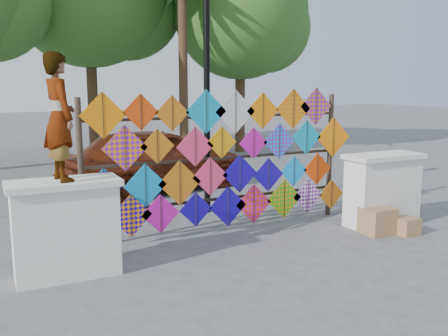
{
  "coord_description": "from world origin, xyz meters",
  "views": [
    {
      "loc": [
        -3.61,
        -6.69,
        2.5
      ],
      "look_at": [
        -0.03,
        0.6,
        1.12
      ],
      "focal_mm": 40.0,
      "sensor_mm": 36.0,
      "label": 1
    }
  ],
  "objects": [
    {
      "name": "lamppost",
      "position": [
        0.3,
        2.0,
        2.69
      ],
      "size": [
        0.28,
        0.28,
        4.46
      ],
      "color": "black",
      "rests_on": "ground"
    },
    {
      "name": "cardboard_box_far",
      "position": [
        2.68,
        -0.83,
        0.14
      ],
      "size": [
        0.34,
        0.32,
        0.29
      ],
      "primitive_type": "cube",
      "color": "#9B704B",
      "rests_on": "ground"
    },
    {
      "name": "parapet_left",
      "position": [
        -2.7,
        -0.2,
        0.65
      ],
      "size": [
        1.4,
        0.65,
        1.28
      ],
      "color": "silver",
      "rests_on": "ground"
    },
    {
      "name": "ground",
      "position": [
        0.0,
        0.0,
        0.0
      ],
      "size": [
        80.0,
        80.0,
        0.0
      ],
      "primitive_type": "plane",
      "color": "slate",
      "rests_on": "ground"
    },
    {
      "name": "vendor_woman",
      "position": [
        -2.7,
        -0.2,
        2.08
      ],
      "size": [
        0.48,
        0.64,
        1.6
      ],
      "primitive_type": "imported",
      "rotation": [
        0.0,
        0.0,
        1.75
      ],
      "color": "#99999E",
      "rests_on": "parapet_left"
    },
    {
      "name": "palm_tree",
      "position": [
        2.2,
        8.0,
        4.95
      ],
      "size": [
        3.62,
        3.62,
        5.83
      ],
      "color": "#4D3521",
      "rests_on": "ground"
    },
    {
      "name": "tree_east",
      "position": [
        5.09,
        9.53,
        4.99
      ],
      "size": [
        5.4,
        4.8,
        7.42
      ],
      "color": "#4D3521",
      "rests_on": "ground"
    },
    {
      "name": "cardboard_box_near",
      "position": [
        2.28,
        -0.56,
        0.22
      ],
      "size": [
        0.5,
        0.44,
        0.44
      ],
      "primitive_type": "cube",
      "color": "#9B704B",
      "rests_on": "ground"
    },
    {
      "name": "parapet_right",
      "position": [
        2.7,
        -0.2,
        0.65
      ],
      "size": [
        1.4,
        0.65,
        1.28
      ],
      "color": "silver",
      "rests_on": "ground"
    },
    {
      "name": "sedan",
      "position": [
        0.04,
        4.39,
        0.75
      ],
      "size": [
        4.71,
        2.71,
        1.51
      ],
      "primitive_type": "imported",
      "rotation": [
        0.0,
        0.0,
        1.79
      ],
      "color": "#632311",
      "rests_on": "ground"
    },
    {
      "name": "kite_rack",
      "position": [
        0.09,
        0.73,
        1.23
      ],
      "size": [
        5.01,
        0.24,
        2.43
      ],
      "color": "#33251C",
      "rests_on": "ground"
    }
  ]
}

